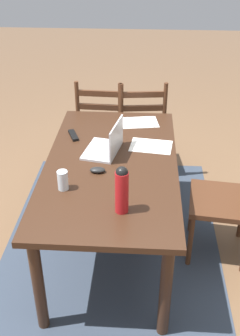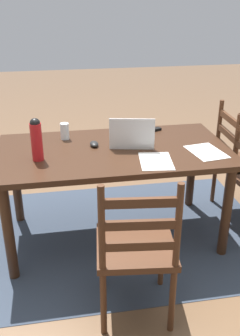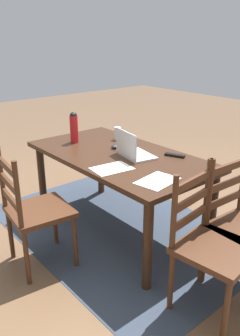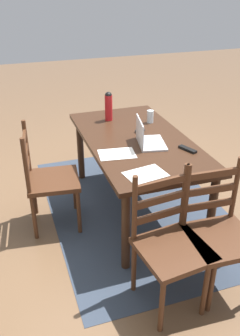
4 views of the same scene
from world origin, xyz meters
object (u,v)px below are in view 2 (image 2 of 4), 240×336
laptop (132,139)px  water_bottle (36,139)px  tv_remote (152,130)px  chair_far_head (136,249)px  computer_mouse (94,144)px  drinking_glass (65,131)px  dining_table (114,160)px

laptop → water_bottle: size_ratio=1.24×
laptop → tv_remote: (-0.22, -0.28, -0.05)m
laptop → tv_remote: laptop is taller
chair_far_head → laptop: 0.92m
laptop → computer_mouse: 0.28m
chair_far_head → drinking_glass: chair_far_head is taller
dining_table → chair_far_head: size_ratio=1.74×
drinking_glass → tv_remote: bearing=-175.9°
laptop → tv_remote: size_ratio=2.10×
dining_table → laptop: (-0.14, -0.03, 0.15)m
computer_mouse → laptop: bearing=168.9°
tv_remote → drinking_glass: bearing=-108.0°
dining_table → tv_remote: size_ratio=9.72×
drinking_glass → tv_remote: size_ratio=0.73×
computer_mouse → tv_remote: computer_mouse is taller
dining_table → water_bottle: (0.53, 0.10, 0.24)m
drinking_glass → computer_mouse: (-0.20, 0.19, -0.04)m
chair_far_head → water_bottle: size_ratio=3.28×
laptop → computer_mouse: laptop is taller
drinking_glass → computer_mouse: 0.28m
laptop → drinking_glass: bearing=-26.3°
water_bottle → computer_mouse: water_bottle is taller
drinking_glass → tv_remote: 0.69m
dining_table → drinking_glass: 0.45m
chair_far_head → computer_mouse: 0.95m
water_bottle → chair_far_head: bearing=126.2°
laptop → drinking_glass: (0.47, -0.23, 0.00)m
dining_table → drinking_glass: drinking_glass is taller
water_bottle → drinking_glass: 0.43m
chair_far_head → drinking_glass: bearing=-73.2°
dining_table → laptop: 0.21m
computer_mouse → chair_far_head: bearing=96.4°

